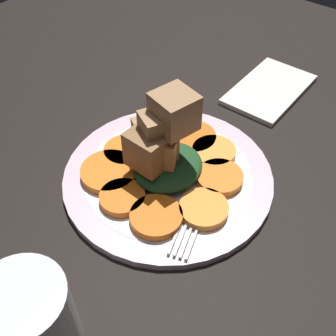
% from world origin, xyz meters
% --- Properties ---
extents(table_slab, '(1.20, 1.20, 0.02)m').
position_xyz_m(table_slab, '(0.00, 0.00, 0.01)').
color(table_slab, black).
rests_on(table_slab, ground).
extents(plate, '(0.27, 0.27, 0.01)m').
position_xyz_m(plate, '(0.00, 0.00, 0.03)').
color(plate, silver).
rests_on(plate, table_slab).
extents(carrot_slice_0, '(0.06, 0.06, 0.01)m').
position_xyz_m(carrot_slice_0, '(0.06, -0.03, 0.04)').
color(carrot_slice_0, orange).
rests_on(carrot_slice_0, plate).
extents(carrot_slice_1, '(0.07, 0.07, 0.01)m').
position_xyz_m(carrot_slice_1, '(0.07, 0.01, 0.04)').
color(carrot_slice_1, '#D76115').
rests_on(carrot_slice_1, plate).
extents(carrot_slice_2, '(0.06, 0.06, 0.01)m').
position_xyz_m(carrot_slice_2, '(0.04, 0.05, 0.04)').
color(carrot_slice_2, orange).
rests_on(carrot_slice_2, plate).
extents(carrot_slice_3, '(0.06, 0.06, 0.01)m').
position_xyz_m(carrot_slice_3, '(-0.01, 0.07, 0.04)').
color(carrot_slice_3, orange).
rests_on(carrot_slice_3, plate).
extents(carrot_slice_4, '(0.07, 0.07, 0.01)m').
position_xyz_m(carrot_slice_4, '(-0.05, 0.06, 0.04)').
color(carrot_slice_4, orange).
rests_on(carrot_slice_4, plate).
extents(carrot_slice_5, '(0.06, 0.06, 0.01)m').
position_xyz_m(carrot_slice_5, '(-0.07, 0.02, 0.04)').
color(carrot_slice_5, orange).
rests_on(carrot_slice_5, plate).
extents(carrot_slice_6, '(0.06, 0.06, 0.01)m').
position_xyz_m(carrot_slice_6, '(-0.07, -0.03, 0.04)').
color(carrot_slice_6, '#D76215').
rests_on(carrot_slice_6, plate).
extents(carrot_slice_7, '(0.06, 0.06, 0.01)m').
position_xyz_m(carrot_slice_7, '(-0.02, -0.07, 0.04)').
color(carrot_slice_7, orange).
rests_on(carrot_slice_7, plate).
extents(carrot_slice_8, '(0.06, 0.06, 0.01)m').
position_xyz_m(carrot_slice_8, '(0.03, -0.06, 0.04)').
color(carrot_slice_8, orange).
rests_on(carrot_slice_8, plate).
extents(center_pile, '(0.09, 0.09, 0.12)m').
position_xyz_m(center_pile, '(-0.00, 0.01, 0.08)').
color(center_pile, '#1E4723').
rests_on(center_pile, plate).
extents(fork, '(0.18, 0.07, 0.00)m').
position_xyz_m(fork, '(-0.01, -0.06, 0.03)').
color(fork, '#B2B2B7').
rests_on(fork, plate).
extents(water_glass, '(0.08, 0.08, 0.09)m').
position_xyz_m(water_glass, '(-0.24, -0.03, 0.07)').
color(water_glass, silver).
rests_on(water_glass, table_slab).
extents(napkin, '(0.16, 0.09, 0.01)m').
position_xyz_m(napkin, '(0.25, -0.01, 0.02)').
color(napkin, silver).
rests_on(napkin, table_slab).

